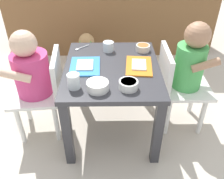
% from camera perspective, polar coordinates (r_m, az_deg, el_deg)
% --- Properties ---
extents(ground_plane, '(7.00, 7.00, 0.00)m').
position_cam_1_polar(ground_plane, '(1.57, 0.00, -8.24)').
color(ground_plane, beige).
extents(dining_table, '(0.51, 0.60, 0.43)m').
position_cam_1_polar(dining_table, '(1.35, 0.00, 2.57)').
color(dining_table, '#333338').
rests_on(dining_table, ground).
extents(seated_child_left, '(0.30, 0.30, 0.64)m').
position_cam_1_polar(seated_child_left, '(1.37, -17.63, 3.52)').
color(seated_child_left, white).
rests_on(seated_child_left, ground).
extents(seated_child_right, '(0.28, 0.28, 0.66)m').
position_cam_1_polar(seated_child_right, '(1.41, 17.01, 5.19)').
color(seated_child_right, white).
rests_on(seated_child_right, ground).
extents(dog, '(0.19, 0.42, 0.29)m').
position_cam_1_polar(dog, '(1.99, -6.58, 8.39)').
color(dog, tan).
rests_on(dog, ground).
extents(food_tray_left, '(0.16, 0.20, 0.02)m').
position_cam_1_polar(food_tray_left, '(1.31, -6.26, 5.47)').
color(food_tray_left, '#388CD8').
rests_on(food_tray_left, dining_table).
extents(food_tray_right, '(0.15, 0.22, 0.02)m').
position_cam_1_polar(food_tray_right, '(1.32, 6.25, 5.54)').
color(food_tray_right, orange).
rests_on(food_tray_right, dining_table).
extents(water_cup_left, '(0.06, 0.06, 0.07)m').
position_cam_1_polar(water_cup_left, '(1.14, -8.86, 1.76)').
color(water_cup_left, white).
rests_on(water_cup_left, dining_table).
extents(water_cup_right, '(0.06, 0.06, 0.06)m').
position_cam_1_polar(water_cup_right, '(1.46, -0.85, 9.78)').
color(water_cup_right, white).
rests_on(water_cup_right, dining_table).
extents(veggie_bowl_near, '(0.09, 0.09, 0.04)m').
position_cam_1_polar(veggie_bowl_near, '(1.13, 3.82, 1.18)').
color(veggie_bowl_near, white).
rests_on(veggie_bowl_near, dining_table).
extents(cereal_bowl_right_side, '(0.08, 0.08, 0.04)m').
position_cam_1_polar(cereal_bowl_right_side, '(1.48, 7.15, 9.62)').
color(cereal_bowl_right_side, silver).
rests_on(cereal_bowl_right_side, dining_table).
extents(veggie_bowl_far, '(0.10, 0.10, 0.04)m').
position_cam_1_polar(veggie_bowl_far, '(1.12, -3.36, 0.92)').
color(veggie_bowl_far, white).
rests_on(veggie_bowl_far, dining_table).
extents(spoon_by_left_tray, '(0.08, 0.07, 0.01)m').
position_cam_1_polar(spoon_by_left_tray, '(1.51, -7.27, 9.53)').
color(spoon_by_left_tray, silver).
rests_on(spoon_by_left_tray, dining_table).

